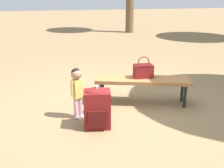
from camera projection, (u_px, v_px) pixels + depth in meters
name	position (u px, v px, depth m)	size (l,w,h in m)	color
ground_plane	(119.00, 107.00, 4.57)	(40.00, 40.00, 0.00)	#8C704C
park_bench	(143.00, 82.00, 4.63)	(1.65, 0.80, 0.45)	#9E6B3D
handbag	(143.00, 70.00, 4.61)	(0.32, 0.19, 0.37)	maroon
child_standing	(77.00, 86.00, 4.05)	(0.19, 0.17, 0.79)	#E5B2C6
backpack_large	(97.00, 107.00, 3.85)	(0.40, 0.36, 0.63)	maroon
backpack_small	(99.00, 103.00, 4.33)	(0.23, 0.25, 0.35)	#191E4C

